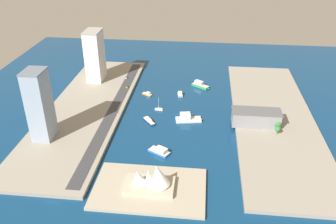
{
  "coord_description": "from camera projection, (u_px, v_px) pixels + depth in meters",
  "views": [
    {
      "loc": [
        -21.87,
        284.95,
        159.17
      ],
      "look_at": [
        8.56,
        5.77,
        5.21
      ],
      "focal_mm": 37.9,
      "sensor_mm": 36.0,
      "label": 1
    }
  ],
  "objects": [
    {
      "name": "park_tree_cluster",
      "position": [
        277.0,
        124.0,
        295.79
      ],
      "size": [
        6.36,
        18.95,
        8.44
      ],
      "color": "brown",
      "rests_on": "quay_west"
    },
    {
      "name": "van_white",
      "position": [
        126.0,
        78.0,
        393.39
      ],
      "size": [
        1.97,
        4.31,
        1.42
      ],
      "color": "black",
      "rests_on": "road_strip"
    },
    {
      "name": "hotel_broad_white",
      "position": [
        95.0,
        56.0,
        379.17
      ],
      "size": [
        16.47,
        26.53,
        54.22
      ],
      "color": "silver",
      "rests_on": "quay_east"
    },
    {
      "name": "quay_east",
      "position": [
        87.0,
        108.0,
        334.49
      ],
      "size": [
        70.0,
        240.0,
        2.82
      ],
      "primitive_type": "cube",
      "color": "gray",
      "rests_on": "ground_plane"
    },
    {
      "name": "taxi_yellow_cab",
      "position": [
        127.0,
        87.0,
        372.28
      ],
      "size": [
        1.92,
        4.63,
        1.6
      ],
      "color": "black",
      "rests_on": "road_strip"
    },
    {
      "name": "ground_plane",
      "position": [
        178.0,
        114.0,
        326.99
      ],
      "size": [
        440.0,
        440.0,
        0.0
      ],
      "primitive_type": "plane",
      "color": "navy"
    },
    {
      "name": "warehouse_low_gray",
      "position": [
        256.0,
        118.0,
        302.49
      ],
      "size": [
        41.73,
        16.42,
        13.47
      ],
      "color": "gray",
      "rests_on": "quay_west"
    },
    {
      "name": "traffic_light_waterfront",
      "position": [
        118.0,
        110.0,
        320.32
      ],
      "size": [
        0.36,
        0.36,
        6.5
      ],
      "color": "black",
      "rests_on": "quay_east"
    },
    {
      "name": "ferry_green_doubledeck",
      "position": [
        200.0,
        85.0,
        379.05
      ],
      "size": [
        20.09,
        16.31,
        6.66
      ],
      "color": "#2D8C4C",
      "rests_on": "ground_plane"
    },
    {
      "name": "sailboat_small_white",
      "position": [
        159.0,
        109.0,
        334.27
      ],
      "size": [
        8.44,
        3.48,
        13.05
      ],
      "color": "white",
      "rests_on": "ground_plane"
    },
    {
      "name": "peninsula_point",
      "position": [
        149.0,
        188.0,
        235.96
      ],
      "size": [
        74.61,
        47.31,
        2.0
      ],
      "primitive_type": "cube",
      "color": "#A89E89",
      "rests_on": "ground_plane"
    },
    {
      "name": "patrol_launch_navy",
      "position": [
        149.0,
        121.0,
        314.01
      ],
      "size": [
        13.05,
        15.19,
        3.49
      ],
      "color": "#1E284C",
      "rests_on": "ground_plane"
    },
    {
      "name": "quay_west",
      "position": [
        273.0,
        118.0,
        318.13
      ],
      "size": [
        70.0,
        240.0,
        2.82
      ],
      "primitive_type": "cube",
      "color": "gray",
      "rests_on": "ground_plane"
    },
    {
      "name": "yacht_sleek_gray",
      "position": [
        180.0,
        94.0,
        360.7
      ],
      "size": [
        6.16,
        11.22,
        4.15
      ],
      "color": "#999EA3",
      "rests_on": "ground_plane"
    },
    {
      "name": "opera_landmark",
      "position": [
        151.0,
        179.0,
        231.95
      ],
      "size": [
        33.07,
        20.02,
        19.56
      ],
      "color": "#BCAD93",
      "rests_on": "peninsula_point"
    },
    {
      "name": "road_strip",
      "position": [
        114.0,
        108.0,
        331.28
      ],
      "size": [
        9.95,
        228.0,
        0.15
      ],
      "primitive_type": "cube",
      "color": "#38383D",
      "rests_on": "quay_east"
    },
    {
      "name": "tower_tall_glass",
      "position": [
        40.0,
        105.0,
        274.83
      ],
      "size": [
        15.5,
        19.91,
        57.66
      ],
      "color": "#8C9EB2",
      "rests_on": "quay_east"
    },
    {
      "name": "catamaran_blue",
      "position": [
        160.0,
        151.0,
        272.55
      ],
      "size": [
        18.5,
        14.88,
        4.58
      ],
      "color": "blue",
      "rests_on": "ground_plane"
    },
    {
      "name": "water_taxi_orange",
      "position": [
        147.0,
        94.0,
        362.47
      ],
      "size": [
        11.37,
        9.04,
        3.62
      ],
      "color": "orange",
      "rests_on": "ground_plane"
    },
    {
      "name": "ferry_white_commuter",
      "position": [
        187.0,
        118.0,
        315.36
      ],
      "size": [
        24.8,
        12.22,
        7.72
      ],
      "color": "silver",
      "rests_on": "ground_plane"
    }
  ]
}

